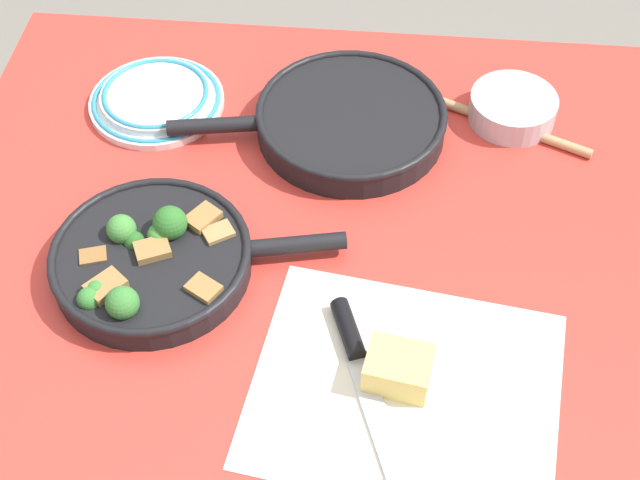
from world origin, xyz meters
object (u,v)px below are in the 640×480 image
object	(u,v)px
skillet_broccoli	(154,258)
skillet_eggs	(349,120)
grater_knife	(361,368)
cheese_block	(398,369)
dinner_plate_stack	(156,98)
prep_bowl_steel	(513,108)
wooden_spoon	(451,105)

from	to	relation	value
skillet_broccoli	skillet_eggs	world-z (taller)	skillet_broccoli
grater_knife	cheese_block	size ratio (longest dim) A/B	3.13
skillet_eggs	cheese_block	size ratio (longest dim) A/B	4.80
grater_knife	cheese_block	bearing A→B (deg)	61.68
skillet_broccoli	dinner_plate_stack	xyz separation A→B (m)	(0.07, -0.33, -0.01)
skillet_broccoli	dinner_plate_stack	size ratio (longest dim) A/B	1.84
skillet_broccoli	prep_bowl_steel	bearing A→B (deg)	23.37
wooden_spoon	cheese_block	size ratio (longest dim) A/B	3.98
skillet_eggs	cheese_block	world-z (taller)	same
cheese_block	dinner_plate_stack	xyz separation A→B (m)	(0.40, -0.47, -0.01)
skillet_eggs	cheese_block	bearing A→B (deg)	91.71
skillet_eggs	wooden_spoon	world-z (taller)	skillet_eggs
skillet_eggs	dinner_plate_stack	world-z (taller)	skillet_eggs
skillet_eggs	wooden_spoon	size ratio (longest dim) A/B	1.21
skillet_broccoli	dinner_plate_stack	distance (m)	0.34
skillet_eggs	wooden_spoon	xyz separation A→B (m)	(-0.16, -0.07, -0.02)
wooden_spoon	grater_knife	xyz separation A→B (m)	(0.11, 0.50, 0.00)
skillet_eggs	wooden_spoon	bearing A→B (deg)	-166.69
grater_knife	prep_bowl_steel	bearing A→B (deg)	136.73
cheese_block	skillet_broccoli	bearing A→B (deg)	-23.03
cheese_block	prep_bowl_steel	bearing A→B (deg)	-108.02
skillet_eggs	cheese_block	xyz separation A→B (m)	(-0.09, 0.43, -0.00)
skillet_eggs	prep_bowl_steel	size ratio (longest dim) A/B	3.14
wooden_spoon	dinner_plate_stack	xyz separation A→B (m)	(0.46, 0.03, 0.01)
dinner_plate_stack	prep_bowl_steel	bearing A→B (deg)	-177.96
cheese_block	dinner_plate_stack	size ratio (longest dim) A/B	0.41
wooden_spoon	prep_bowl_steel	distance (m)	0.09
skillet_broccoli	prep_bowl_steel	distance (m)	0.60
skillet_eggs	prep_bowl_steel	world-z (taller)	skillet_eggs
dinner_plate_stack	prep_bowl_steel	size ratio (longest dim) A/B	1.58
skillet_broccoli	grater_knife	distance (m)	0.31
wooden_spoon	prep_bowl_steel	bearing A→B (deg)	-164.86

